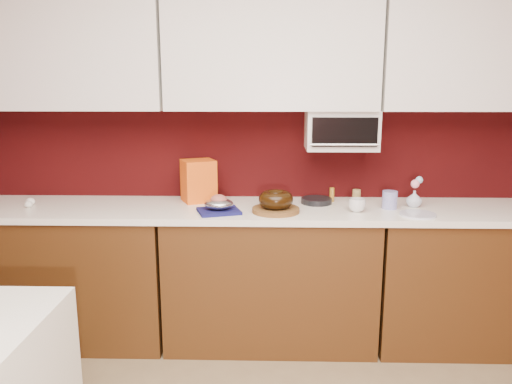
{
  "coord_description": "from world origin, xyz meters",
  "views": [
    {
      "loc": [
        -0.01,
        -1.12,
        1.66
      ],
      "look_at": [
        -0.09,
        1.84,
        1.02
      ],
      "focal_mm": 35.0,
      "sensor_mm": 36.0,
      "label": 1
    }
  ],
  "objects_px": {
    "pandoro_box": "(199,181)",
    "flower_vase": "(414,198)",
    "toaster_oven": "(341,130)",
    "foil_ham_nest": "(219,204)",
    "bundt_cake": "(276,199)",
    "coffee_mug": "(357,204)",
    "blue_jar": "(390,200)"
  },
  "relations": [
    {
      "from": "pandoro_box",
      "to": "flower_vase",
      "type": "distance_m",
      "value": 1.39
    },
    {
      "from": "toaster_oven",
      "to": "foil_ham_nest",
      "type": "height_order",
      "value": "toaster_oven"
    },
    {
      "from": "bundt_cake",
      "to": "flower_vase",
      "type": "bearing_deg",
      "value": 10.42
    },
    {
      "from": "toaster_oven",
      "to": "flower_vase",
      "type": "height_order",
      "value": "toaster_oven"
    },
    {
      "from": "toaster_oven",
      "to": "flower_vase",
      "type": "bearing_deg",
      "value": -15.4
    },
    {
      "from": "bundt_cake",
      "to": "coffee_mug",
      "type": "height_order",
      "value": "bundt_cake"
    },
    {
      "from": "pandoro_box",
      "to": "bundt_cake",
      "type": "bearing_deg",
      "value": -53.26
    },
    {
      "from": "bundt_cake",
      "to": "blue_jar",
      "type": "xyz_separation_m",
      "value": [
        0.71,
        0.11,
        -0.02
      ]
    },
    {
      "from": "foil_ham_nest",
      "to": "blue_jar",
      "type": "distance_m",
      "value": 1.07
    },
    {
      "from": "foil_ham_nest",
      "to": "pandoro_box",
      "type": "distance_m",
      "value": 0.35
    },
    {
      "from": "bundt_cake",
      "to": "foil_ham_nest",
      "type": "distance_m",
      "value": 0.35
    },
    {
      "from": "toaster_oven",
      "to": "bundt_cake",
      "type": "distance_m",
      "value": 0.64
    },
    {
      "from": "pandoro_box",
      "to": "coffee_mug",
      "type": "height_order",
      "value": "pandoro_box"
    },
    {
      "from": "foil_ham_nest",
      "to": "flower_vase",
      "type": "height_order",
      "value": "flower_vase"
    },
    {
      "from": "blue_jar",
      "to": "foil_ham_nest",
      "type": "bearing_deg",
      "value": -172.96
    },
    {
      "from": "coffee_mug",
      "to": "flower_vase",
      "type": "height_order",
      "value": "flower_vase"
    },
    {
      "from": "flower_vase",
      "to": "blue_jar",
      "type": "bearing_deg",
      "value": -163.42
    },
    {
      "from": "toaster_oven",
      "to": "pandoro_box",
      "type": "xyz_separation_m",
      "value": [
        -0.93,
        -0.0,
        -0.34
      ]
    },
    {
      "from": "bundt_cake",
      "to": "pandoro_box",
      "type": "height_order",
      "value": "pandoro_box"
    },
    {
      "from": "foil_ham_nest",
      "to": "pandoro_box",
      "type": "height_order",
      "value": "pandoro_box"
    },
    {
      "from": "toaster_oven",
      "to": "bundt_cake",
      "type": "bearing_deg",
      "value": -145.53
    },
    {
      "from": "pandoro_box",
      "to": "coffee_mug",
      "type": "distance_m",
      "value": 1.04
    },
    {
      "from": "toaster_oven",
      "to": "coffee_mug",
      "type": "height_order",
      "value": "toaster_oven"
    },
    {
      "from": "toaster_oven",
      "to": "flower_vase",
      "type": "distance_m",
      "value": 0.63
    },
    {
      "from": "toaster_oven",
      "to": "blue_jar",
      "type": "distance_m",
      "value": 0.54
    },
    {
      "from": "foil_ham_nest",
      "to": "coffee_mug",
      "type": "height_order",
      "value": "coffee_mug"
    },
    {
      "from": "toaster_oven",
      "to": "blue_jar",
      "type": "xyz_separation_m",
      "value": [
        0.29,
        -0.18,
        -0.42
      ]
    },
    {
      "from": "foil_ham_nest",
      "to": "coffee_mug",
      "type": "bearing_deg",
      "value": 2.91
    },
    {
      "from": "pandoro_box",
      "to": "toaster_oven",
      "type": "bearing_deg",
      "value": -23.78
    },
    {
      "from": "coffee_mug",
      "to": "blue_jar",
      "type": "xyz_separation_m",
      "value": [
        0.22,
        0.09,
        0.01
      ]
    },
    {
      "from": "bundt_cake",
      "to": "pandoro_box",
      "type": "xyz_separation_m",
      "value": [
        -0.51,
        0.29,
        0.06
      ]
    },
    {
      "from": "foil_ham_nest",
      "to": "blue_jar",
      "type": "height_order",
      "value": "blue_jar"
    }
  ]
}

